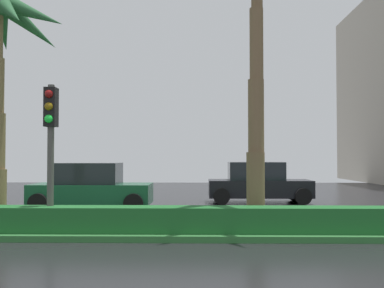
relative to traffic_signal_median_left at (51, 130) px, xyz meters
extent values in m
cube|color=black|center=(5.29, 2.24, -2.65)|extent=(90.00, 42.00, 0.10)
cube|color=#2D6B33|center=(5.29, 1.24, -2.52)|extent=(85.50, 4.00, 0.15)
cube|color=#1E6028|center=(5.29, -0.16, -2.15)|extent=(76.50, 0.70, 0.60)
cone|color=#285A33|center=(-0.84, 0.80, 3.16)|extent=(2.04, 0.73, 1.23)
cone|color=#285A33|center=(-1.15, 1.45, 3.02)|extent=(1.78, 1.76, 1.48)
cone|color=#285A33|center=(-1.97, 1.68, 3.04)|extent=(1.08, 2.03, 1.44)
cone|color=#285A33|center=(-1.19, 0.24, 3.04)|extent=(1.71, 1.84, 1.43)
cylinder|color=brown|center=(5.09, 0.85, -1.49)|extent=(0.47, 0.47, 1.91)
cylinder|color=brown|center=(5.12, 0.91, 0.42)|extent=(0.42, 0.42, 1.91)
cylinder|color=brown|center=(5.14, 0.96, 2.33)|extent=(0.36, 0.36, 1.91)
cylinder|color=#4C4C47|center=(0.00, 0.02, -0.67)|extent=(0.16, 0.16, 3.55)
cube|color=black|center=(0.00, 0.02, 0.56)|extent=(0.28, 0.32, 0.96)
sphere|color=maroon|center=(0.00, -0.15, 0.86)|extent=(0.20, 0.20, 0.20)
sphere|color=#7F600F|center=(0.00, -0.15, 0.56)|extent=(0.20, 0.20, 0.20)
sphere|color=#1EEA3F|center=(0.00, -0.15, 0.26)|extent=(0.20, 0.20, 0.20)
cube|color=#195133|center=(-0.30, 5.46, -2.00)|extent=(4.30, 1.76, 0.72)
cube|color=#1E2328|center=(-0.45, 5.46, -1.26)|extent=(2.30, 1.58, 0.76)
cylinder|color=black|center=(1.35, 6.36, -2.26)|extent=(0.68, 0.22, 0.68)
cylinder|color=black|center=(1.35, 4.56, -2.26)|extent=(0.68, 0.22, 0.68)
cylinder|color=black|center=(-1.95, 6.36, -2.26)|extent=(0.68, 0.22, 0.68)
cylinder|color=black|center=(-1.95, 4.56, -2.26)|extent=(0.68, 0.22, 0.68)
cube|color=black|center=(6.17, 8.33, -2.00)|extent=(4.30, 1.76, 0.72)
cube|color=#1E2328|center=(6.02, 8.33, -1.26)|extent=(2.30, 1.58, 0.76)
cylinder|color=black|center=(7.82, 9.23, -2.26)|extent=(0.68, 0.22, 0.68)
cylinder|color=black|center=(7.82, 7.43, -2.26)|extent=(0.68, 0.22, 0.68)
cylinder|color=black|center=(4.52, 9.23, -2.26)|extent=(0.68, 0.22, 0.68)
cylinder|color=black|center=(4.52, 7.43, -2.26)|extent=(0.68, 0.22, 0.68)
camera|label=1|loc=(3.65, -10.88, -0.67)|focal=42.07mm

